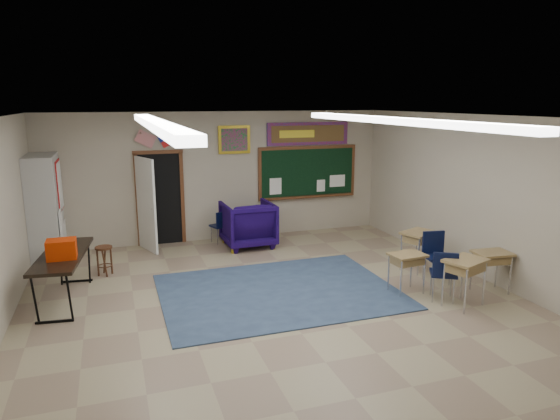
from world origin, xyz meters
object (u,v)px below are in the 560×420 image
object	(u,v)px
wingback_armchair	(248,224)
student_desk_front_left	(407,271)
wooden_stool	(105,260)
student_desk_front_right	(418,249)
folding_table	(65,275)

from	to	relation	value
wingback_armchair	student_desk_front_left	bearing A→B (deg)	115.50
student_desk_front_left	wooden_stool	size ratio (longest dim) A/B	1.24
wingback_armchair	student_desk_front_right	bearing A→B (deg)	134.03
student_desk_front_right	folding_table	size ratio (longest dim) A/B	0.38
student_desk_front_left	student_desk_front_right	bearing A→B (deg)	42.98
wingback_armchair	student_desk_front_left	xyz separation A→B (m)	(1.84, -3.59, -0.12)
student_desk_front_right	folding_table	distance (m)	6.41
wingback_armchair	folding_table	xyz separation A→B (m)	(-3.69, -2.10, -0.07)
wingback_armchair	wooden_stool	world-z (taller)	wingback_armchair
student_desk_front_right	wooden_stool	size ratio (longest dim) A/B	1.39
folding_table	wooden_stool	world-z (taller)	folding_table
student_desk_front_left	wooden_stool	xyz separation A→B (m)	(-4.92, 2.60, -0.10)
student_desk_front_right	student_desk_front_left	bearing A→B (deg)	-155.25
student_desk_front_right	wooden_stool	bearing A→B (deg)	140.96
student_desk_front_left	folding_table	distance (m)	5.72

